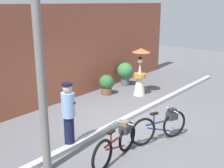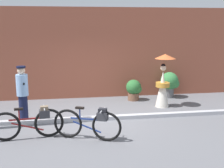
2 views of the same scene
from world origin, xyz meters
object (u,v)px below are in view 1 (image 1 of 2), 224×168
Objects in this scene: person_officer at (68,114)px; potted_plant_by_door at (107,84)px; bicycle_far_side at (161,125)px; bicycle_near_officer at (117,142)px; person_with_parasol at (140,73)px; potted_plant_small at (126,72)px; utility_pole at (40,65)px.

potted_plant_by_door is (3.87, 2.09, -0.48)m from person_officer.
person_officer is (-1.83, 1.62, 0.48)m from bicycle_far_side.
person_with_parasol is at bearing 28.48° from bicycle_near_officer.
person_with_parasol reaches higher than potted_plant_by_door.
person_with_parasol is at bearing -52.61° from potted_plant_by_door.
bicycle_near_officer is 4.90m from potted_plant_by_door.
potted_plant_small is at bearing 47.70° from bicycle_far_side.
bicycle_far_side reaches higher than bicycle_near_officer.
potted_plant_by_door is at bearing 28.33° from person_officer.
bicycle_near_officer is 4.95m from person_with_parasol.
person_officer is 0.36× the size of utility_pole.
utility_pole is (-2.86, 1.21, 1.96)m from bicycle_far_side.
bicycle_far_side reaches higher than potted_plant_by_door.
bicycle_far_side is at bearing -22.93° from utility_pole.
person_officer is 4.42m from potted_plant_by_door.
bicycle_far_side is at bearing -41.54° from person_officer.
person_officer is (-0.33, 1.31, 0.48)m from bicycle_near_officer.
bicycle_near_officer reaches higher than potted_plant_by_door.
person_officer reaches higher than bicycle_far_side.
person_with_parasol is 1.83× the size of potted_plant_small.
person_officer is 1.67× the size of potted_plant_small.
utility_pole reaches higher than bicycle_near_officer.
bicycle_near_officer is 1.07× the size of person_officer.
utility_pole is (-4.90, -2.50, 1.96)m from potted_plant_by_door.
person_with_parasol is at bearing -120.07° from potted_plant_small.
utility_pole is at bearing -165.68° from person_with_parasol.
person_officer is at bearing 138.46° from bicycle_far_side.
person_officer is 2.12× the size of potted_plant_by_door.
potted_plant_by_door is at bearing 43.82° from bicycle_near_officer.
bicycle_near_officer is at bearing -144.51° from potted_plant_small.
person_officer is 0.91× the size of person_with_parasol.
bicycle_far_side is 3.92m from person_with_parasol.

